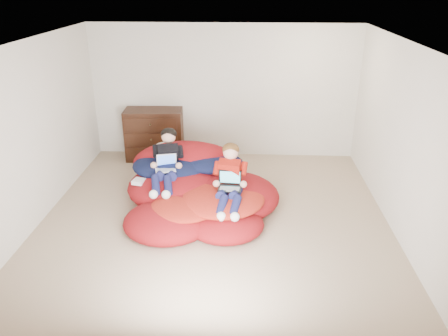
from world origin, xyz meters
The scene contains 9 objects.
room_shell centered at (0.00, 0.00, 0.22)m, with size 5.10×5.10×2.77m.
dresser centered at (-1.31, 2.22, 0.48)m, with size 1.10×0.63×0.97m.
beanbag_pile centered at (-0.31, 0.34, 0.27)m, with size 2.39×2.35×0.87m.
cream_pillow centered at (-0.89, 1.07, 0.62)m, with size 0.43×0.27×0.27m, color silver.
older_boy centered at (-0.77, 0.50, 0.70)m, with size 0.40×1.10×0.74m.
younger_boy centered at (0.22, -0.01, 0.66)m, with size 0.39×1.01×0.79m.
laptop_white centered at (-0.77, 0.42, 0.63)m, with size 0.34×0.33×0.22m.
laptop_black centered at (0.22, -0.04, 0.57)m, with size 0.34×0.28×0.24m.
power_adapter centered at (-1.16, 0.26, 0.42)m, with size 0.16×0.16×0.06m, color silver.
Camera 1 is at (0.43, -5.58, 3.25)m, focal length 35.00 mm.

